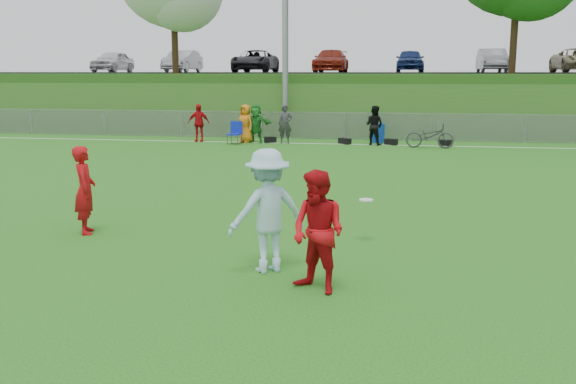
% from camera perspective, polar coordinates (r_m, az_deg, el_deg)
% --- Properties ---
extents(ground, '(120.00, 120.00, 0.00)m').
position_cam_1_polar(ground, '(10.75, -3.92, -6.30)').
color(ground, '#1C5F14').
rests_on(ground, ground).
extents(sideline_far, '(60.00, 0.10, 0.01)m').
position_cam_1_polar(sideline_far, '(28.26, 4.78, 4.26)').
color(sideline_far, white).
rests_on(sideline_far, ground).
extents(fence, '(58.00, 0.06, 1.30)m').
position_cam_1_polar(fence, '(30.18, 5.14, 5.89)').
color(fence, gray).
rests_on(fence, ground).
extents(berm, '(120.00, 18.00, 3.00)m').
position_cam_1_polar(berm, '(41.09, 6.46, 8.31)').
color(berm, '#215818').
rests_on(berm, ground).
extents(parking_lot, '(120.00, 12.00, 0.10)m').
position_cam_1_polar(parking_lot, '(43.05, 6.67, 10.47)').
color(parking_lot, black).
rests_on(parking_lot, berm).
extents(car_row, '(32.04, 5.18, 1.44)m').
position_cam_1_polar(car_row, '(42.14, 4.99, 11.54)').
color(car_row, silver).
rests_on(car_row, parking_lot).
extents(spectator_row, '(8.93, 0.94, 1.69)m').
position_cam_1_polar(spectator_row, '(28.62, -1.41, 6.07)').
color(spectator_row, red).
rests_on(spectator_row, ground).
extents(gear_bags, '(8.25, 0.55, 0.26)m').
position_cam_1_polar(gear_bags, '(28.28, 6.58, 4.49)').
color(gear_bags, black).
rests_on(gear_bags, ground).
extents(player_red_left, '(0.64, 0.74, 1.73)m').
position_cam_1_polar(player_red_left, '(13.08, -17.61, 0.17)').
color(player_red_left, '#B30C11').
rests_on(player_red_left, ground).
extents(player_red_center, '(1.09, 1.03, 1.77)m').
position_cam_1_polar(player_red_center, '(9.13, 2.70, -3.57)').
color(player_red_center, red).
rests_on(player_red_center, ground).
extents(player_blue, '(1.46, 1.30, 1.96)m').
position_cam_1_polar(player_blue, '(10.06, -1.83, -1.69)').
color(player_blue, '#AAD8ED').
rests_on(player_blue, ground).
extents(frisbee, '(0.26, 0.26, 0.02)m').
position_cam_1_polar(frisbee, '(11.91, 6.97, -0.70)').
color(frisbee, white).
rests_on(frisbee, ground).
extents(recycling_bin, '(0.72, 0.72, 0.85)m').
position_cam_1_polar(recycling_bin, '(29.12, 8.03, 5.22)').
color(recycling_bin, '#0D3593').
rests_on(recycling_bin, ground).
extents(camp_chair, '(0.61, 0.62, 0.99)m').
position_cam_1_polar(camp_chair, '(28.26, -4.77, 4.85)').
color(camp_chair, '#1022AE').
rests_on(camp_chair, ground).
extents(bicycle, '(2.00, 0.83, 1.03)m').
position_cam_1_polar(bicycle, '(27.33, 12.50, 4.90)').
color(bicycle, '#313134').
rests_on(bicycle, ground).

